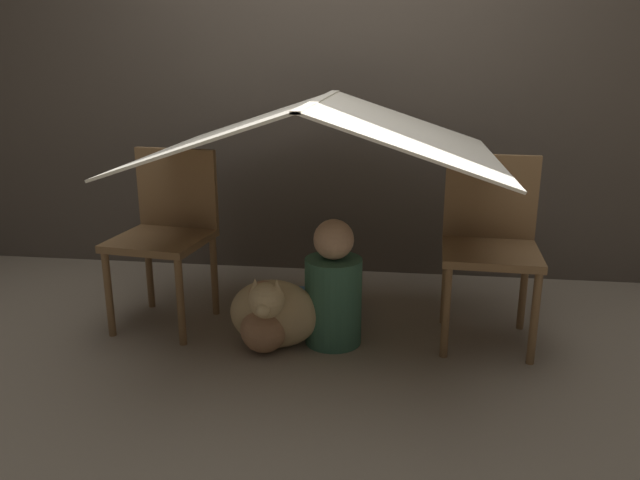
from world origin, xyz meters
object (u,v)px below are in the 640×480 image
object	(u,v)px
chair_left	(167,227)
chair_right	(490,239)
dog	(273,312)
person_front	(333,290)

from	to	relation	value
chair_left	chair_right	world-z (taller)	same
chair_left	dog	xyz separation A→B (m)	(0.59, -0.28, -0.31)
chair_left	chair_right	distance (m)	1.59
person_front	dog	distance (m)	0.30
chair_right	person_front	world-z (taller)	chair_right
person_front	dog	bearing A→B (deg)	-156.61
chair_left	person_front	world-z (taller)	chair_left
chair_left	dog	size ratio (longest dim) A/B	2.08
person_front	chair_right	bearing A→B (deg)	13.19
chair_right	person_front	bearing A→B (deg)	-163.65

